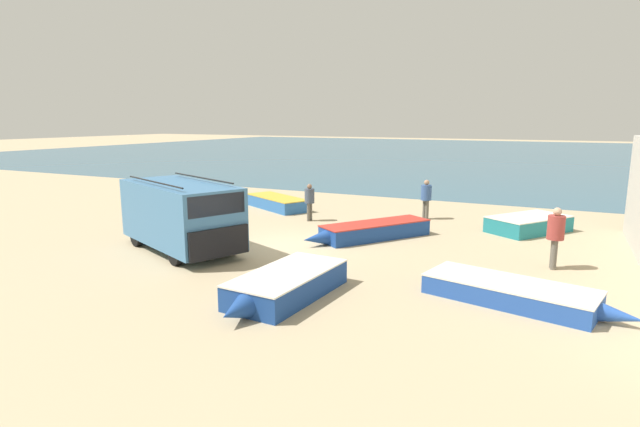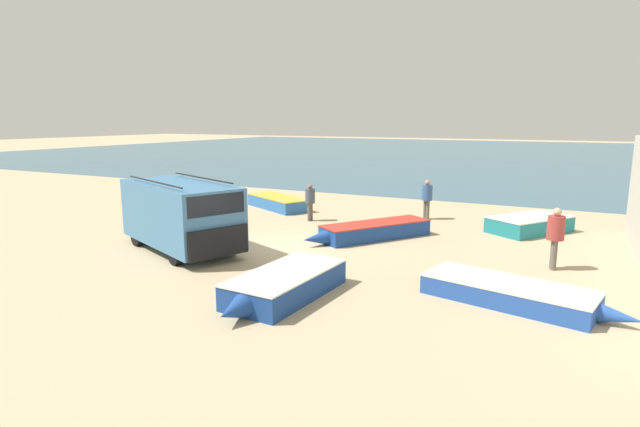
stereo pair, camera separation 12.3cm
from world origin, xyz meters
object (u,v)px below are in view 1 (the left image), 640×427
fishing_rowboat_4 (285,285)px  fisherman_2 (426,196)px  fishing_rowboat_5 (162,210)px  fisherman_1 (310,199)px  fishing_rowboat_0 (275,202)px  parked_van (181,214)px  fishing_rowboat_2 (371,231)px  fishing_rowboat_1 (530,224)px  fishing_rowboat_3 (514,293)px  fisherman_0 (556,232)px

fishing_rowboat_4 → fisherman_2: 11.28m
fishing_rowboat_5 → fisherman_1: (6.62, 1.87, 0.70)m
fisherman_1 → fishing_rowboat_0: bearing=-30.2°
parked_van → fishing_rowboat_4: parked_van is taller
fishing_rowboat_0 → fishing_rowboat_2: size_ratio=0.94×
fishing_rowboat_4 → fisherman_2: (0.62, 11.24, 0.72)m
fishing_rowboat_1 → fishing_rowboat_0: bearing=124.2°
fishing_rowboat_3 → fisherman_0: 3.65m
fishing_rowboat_1 → parked_van: bearing=163.2°
fishing_rowboat_2 → fishing_rowboat_3: (5.35, -4.64, -0.05)m
fishing_rowboat_2 → fishing_rowboat_5: size_ratio=1.29×
parked_van → fishing_rowboat_5: 6.76m
fishing_rowboat_0 → fishing_rowboat_5: bearing=74.7°
fishing_rowboat_2 → fisherman_2: (0.86, 4.50, 0.74)m
parked_van → fishing_rowboat_3: size_ratio=1.12×
fishing_rowboat_0 → fishing_rowboat_1: fishing_rowboat_1 is taller
fishing_rowboat_3 → fisherman_2: size_ratio=2.79×
fishing_rowboat_5 → fisherman_2: size_ratio=2.11×
fishing_rowboat_2 → fishing_rowboat_4: bearing=36.4°
fishing_rowboat_1 → fishing_rowboat_4: bearing=-170.3°
fisherman_2 → fishing_rowboat_0: bearing=-49.3°
fishing_rowboat_4 → fisherman_2: fisherman_2 is taller
fishing_rowboat_0 → fisherman_0: size_ratio=2.43×
fishing_rowboat_3 → fishing_rowboat_5: bearing=175.9°
fishing_rowboat_2 → fisherman_2: fisherman_2 is taller
fishing_rowboat_4 → fisherman_1: (-3.78, 8.65, 0.64)m
fishing_rowboat_3 → fishing_rowboat_5: (-15.51, 4.68, 0.02)m
parked_van → fishing_rowboat_3: 10.51m
fishing_rowboat_5 → parked_van: bearing=-175.9°
fishing_rowboat_1 → fisherman_1: size_ratio=2.36×
fishing_rowboat_1 → fisherman_2: (-4.31, 0.65, 0.72)m
fisherman_0 → fisherman_2: fisherman_0 is taller
fisherman_1 → fisherman_2: 5.11m
parked_van → fisherman_2: 10.67m
fishing_rowboat_3 → parked_van: bearing=-168.9°
fishing_rowboat_0 → fishing_rowboat_1: (11.67, -0.09, 0.02)m
fishing_rowboat_3 → fisherman_0: bearing=90.3°
fishing_rowboat_0 → fishing_rowboat_3: 14.63m
fishing_rowboat_2 → fishing_rowboat_3: fishing_rowboat_2 is taller
fishing_rowboat_3 → fishing_rowboat_1: bearing=103.9°
fishing_rowboat_5 → fisherman_0: 16.34m
fishing_rowboat_3 → fishing_rowboat_4: 5.52m
parked_van → fishing_rowboat_1: size_ratio=1.43×
fishing_rowboat_4 → parked_van: bearing=-110.4°
fishing_rowboat_1 → fisherman_1: bearing=137.3°
fishing_rowboat_4 → fisherman_0: 8.12m
fishing_rowboat_4 → fishing_rowboat_5: bearing=-119.3°
fishing_rowboat_1 → fishing_rowboat_2: 6.46m
fishing_rowboat_2 → fishing_rowboat_4: size_ratio=1.13×
parked_van → fisherman_1: parked_van is taller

